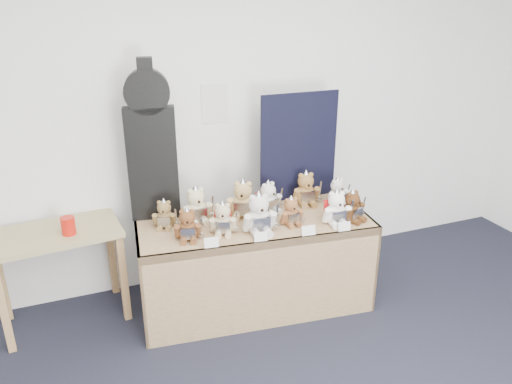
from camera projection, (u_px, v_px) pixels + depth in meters
name	position (u px, v px, depth m)	size (l,w,h in m)	color
room_shell	(215.00, 104.00, 3.82)	(6.00, 6.00, 6.00)	silver
display_table	(256.00, 243.00, 3.63)	(1.77, 0.89, 0.71)	olive
side_table	(57.00, 247.00, 3.49)	(0.91, 0.57, 0.72)	#9C8954
guitar_case	(151.00, 143.00, 3.48)	(0.36, 0.17, 1.15)	black
navy_board	(299.00, 147.00, 3.87)	(0.64, 0.02, 0.85)	black
red_cup	(68.00, 226.00, 3.38)	(0.09, 0.09, 0.12)	red
teddy_front_far_left	(188.00, 226.00, 3.32)	(0.20, 0.18, 0.25)	brown
teddy_front_left	(223.00, 220.00, 3.40)	(0.21, 0.20, 0.26)	tan
teddy_front_centre	(259.00, 215.00, 3.41)	(0.26, 0.22, 0.32)	silver
teddy_front_right	(291.00, 212.00, 3.54)	(0.19, 0.15, 0.23)	brown
teddy_front_far_right	(336.00, 209.00, 3.55)	(0.23, 0.20, 0.28)	white
teddy_front_end	(353.00, 207.00, 3.59)	(0.22, 0.20, 0.26)	#4E301A
teddy_back_left	(197.00, 206.00, 3.57)	(0.25, 0.20, 0.30)	beige
teddy_back_centre_left	(243.00, 200.00, 3.66)	(0.25, 0.25, 0.31)	tan
teddy_back_centre_right	(269.00, 199.00, 3.73)	(0.23, 0.21, 0.27)	silver
teddy_back_right	(306.00, 190.00, 3.87)	(0.24, 0.21, 0.29)	olive
teddy_back_end	(337.00, 193.00, 3.87)	(0.20, 0.18, 0.24)	silver
teddy_back_far_left	(164.00, 215.00, 3.50)	(0.18, 0.18, 0.23)	olive
entry_card_a	(211.00, 243.00, 3.23)	(0.09, 0.00, 0.07)	silver
entry_card_b	(261.00, 237.00, 3.31)	(0.09, 0.00, 0.07)	silver
entry_card_c	(309.00, 230.00, 3.39)	(0.10, 0.00, 0.07)	silver
entry_card_d	(344.00, 226.00, 3.46)	(0.09, 0.00, 0.07)	silver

